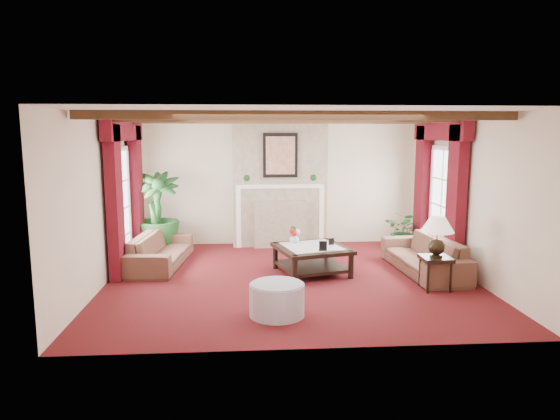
{
  "coord_description": "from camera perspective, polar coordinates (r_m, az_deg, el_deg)",
  "views": [
    {
      "loc": [
        -0.74,
        -8.03,
        2.41
      ],
      "look_at": [
        -0.14,
        0.4,
        1.1
      ],
      "focal_mm": 32.0,
      "sensor_mm": 36.0,
      "label": 1
    }
  ],
  "objects": [
    {
      "name": "book",
      "position": [
        8.4,
        5.58,
        -3.62
      ],
      "size": [
        0.21,
        0.06,
        0.28
      ],
      "primitive_type": "imported",
      "rotation": [
        0.0,
        0.0,
        -0.09
      ],
      "color": "black",
      "rests_on": "coffee_table"
    },
    {
      "name": "flower_vase",
      "position": [
        8.88,
        1.65,
        -3.25
      ],
      "size": [
        0.18,
        0.19,
        0.17
      ],
      "primitive_type": "imported",
      "rotation": [
        0.0,
        0.0,
        -0.03
      ],
      "color": "silver",
      "rests_on": "coffee_table"
    },
    {
      "name": "curtains_right",
      "position": [
        9.72,
        17.92,
        9.21
      ],
      "size": [
        0.2,
        2.4,
        2.55
      ],
      "primitive_type": null,
      "color": "#4B0A11",
      "rests_on": "ground"
    },
    {
      "name": "photo_frame_b",
      "position": [
        8.75,
        5.88,
        -3.64
      ],
      "size": [
        0.1,
        0.03,
        0.13
      ],
      "primitive_type": null,
      "rotation": [
        0.0,
        0.0,
        0.15
      ],
      "color": "black",
      "rests_on": "coffee_table"
    },
    {
      "name": "small_plant",
      "position": [
        10.63,
        13.99,
        -2.82
      ],
      "size": [
        1.54,
        1.54,
        0.63
      ],
      "primitive_type": "imported",
      "rotation": [
        0.0,
        0.0,
        -0.81
      ],
      "color": "black",
      "rests_on": "ground"
    },
    {
      "name": "curtains_left",
      "position": [
        9.28,
        -17.49,
        9.26
      ],
      "size": [
        0.2,
        2.4,
        2.55
      ],
      "primitive_type": null,
      "color": "#4B0A11",
      "rests_on": "ground"
    },
    {
      "name": "french_door_right",
      "position": [
        9.77,
        18.41,
        6.71
      ],
      "size": [
        0.1,
        1.1,
        2.16
      ],
      "primitive_type": null,
      "color": "white",
      "rests_on": "ground"
    },
    {
      "name": "sofa_left",
      "position": [
        9.38,
        -13.49,
        -3.86
      ],
      "size": [
        2.13,
        0.98,
        0.79
      ],
      "primitive_type": "imported",
      "rotation": [
        0.0,
        0.0,
        1.47
      ],
      "color": "#370F1D",
      "rests_on": "ground"
    },
    {
      "name": "side_table",
      "position": [
        8.16,
        17.31,
        -6.89
      ],
      "size": [
        0.56,
        0.56,
        0.52
      ],
      "primitive_type": null,
      "rotation": [
        0.0,
        0.0,
        0.33
      ],
      "color": "black",
      "rests_on": "ground"
    },
    {
      "name": "back_wall",
      "position": [
        10.86,
        -0.12,
        3.2
      ],
      "size": [
        6.0,
        0.02,
        2.7
      ],
      "primitive_type": "cube",
      "color": "beige",
      "rests_on": "ground"
    },
    {
      "name": "ceiling_beams",
      "position": [
        8.07,
        1.23,
        10.43
      ],
      "size": [
        6.0,
        3.0,
        0.12
      ],
      "primitive_type": null,
      "color": "#3E2613",
      "rests_on": "ceiling"
    },
    {
      "name": "coffee_table",
      "position": [
        8.69,
        3.65,
        -5.72
      ],
      "size": [
        1.4,
        1.4,
        0.47
      ],
      "primitive_type": null,
      "rotation": [
        0.0,
        0.0,
        0.26
      ],
      "color": "black",
      "rests_on": "ground"
    },
    {
      "name": "left_wall",
      "position": [
        8.41,
        -19.6,
        1.05
      ],
      "size": [
        0.02,
        5.5,
        2.7
      ],
      "primitive_type": "cube",
      "color": "beige",
      "rests_on": "ground"
    },
    {
      "name": "photo_frame_a",
      "position": [
        8.29,
        4.94,
        -4.15
      ],
      "size": [
        0.13,
        0.04,
        0.18
      ],
      "primitive_type": null,
      "rotation": [
        0.0,
        0.0,
        -0.11
      ],
      "color": "black",
      "rests_on": "coffee_table"
    },
    {
      "name": "french_door_left",
      "position": [
        9.31,
        -18.03,
        6.65
      ],
      "size": [
        0.1,
        1.1,
        2.16
      ],
      "primitive_type": null,
      "color": "white",
      "rests_on": "ground"
    },
    {
      "name": "right_wall",
      "position": [
        8.92,
        20.77,
        1.4
      ],
      "size": [
        0.02,
        5.5,
        2.7
      ],
      "primitive_type": "cube",
      "color": "beige",
      "rests_on": "ground"
    },
    {
      "name": "floor",
      "position": [
        8.42,
        1.17,
        -7.84
      ],
      "size": [
        6.0,
        6.0,
        0.0
      ],
      "primitive_type": "plane",
      "color": "#400B0D",
      "rests_on": "ground"
    },
    {
      "name": "sofa_right",
      "position": [
        9.05,
        16.14,
        -4.29
      ],
      "size": [
        2.2,
        0.88,
        0.83
      ],
      "primitive_type": "imported",
      "rotation": [
        0.0,
        0.0,
        -1.51
      ],
      "color": "#370F1D",
      "rests_on": "ground"
    },
    {
      "name": "potted_palm",
      "position": [
        10.33,
        -13.86,
        -2.35
      ],
      "size": [
        0.94,
        1.65,
        0.92
      ],
      "primitive_type": "imported",
      "rotation": [
        0.0,
        0.0,
        0.01
      ],
      "color": "black",
      "rests_on": "ground"
    },
    {
      "name": "ceiling",
      "position": [
        8.07,
        1.23,
        10.85
      ],
      "size": [
        6.0,
        6.0,
        0.0
      ],
      "primitive_type": "plane",
      "rotation": [
        3.14,
        0.0,
        0.0
      ],
      "color": "white",
      "rests_on": "floor"
    },
    {
      "name": "fireplace",
      "position": [
        10.61,
        -0.05,
        10.37
      ],
      "size": [
        2.0,
        0.52,
        2.7
      ],
      "primitive_type": null,
      "color": "tan",
      "rests_on": "ground"
    },
    {
      "name": "ottoman",
      "position": [
        6.74,
        -0.35,
        -10.23
      ],
      "size": [
        0.74,
        0.74,
        0.43
      ],
      "primitive_type": "cylinder",
      "color": "gray",
      "rests_on": "ground"
    },
    {
      "name": "table_lamp",
      "position": [
        8.02,
        17.5,
        -2.88
      ],
      "size": [
        0.51,
        0.51,
        0.64
      ],
      "primitive_type": null,
      "color": "black",
      "rests_on": "side_table"
    }
  ]
}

